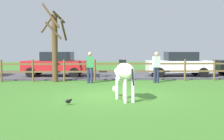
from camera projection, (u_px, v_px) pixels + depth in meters
name	position (u px, v px, depth m)	size (l,w,h in m)	color
ground_plane	(118.00, 96.00, 11.09)	(60.00, 60.00, 0.00)	#3D7528
parking_asphalt	(107.00, 74.00, 20.35)	(28.00, 7.40, 0.05)	#47474C
paddock_fence	(110.00, 69.00, 16.02)	(22.06, 0.11, 1.21)	brown
bare_tree	(55.00, 44.00, 15.62)	(1.34, 1.33, 4.19)	#513A23
zebra	(124.00, 74.00, 10.03)	(0.82, 1.89, 1.41)	white
crow_on_grass	(68.00, 101.00, 9.24)	(0.22, 0.10, 0.20)	black
parked_car_white	(179.00, 64.00, 18.54)	(4.06, 2.01, 1.56)	white
parked_car_red	(56.00, 64.00, 18.53)	(4.13, 2.16, 1.56)	red
visitor_left_of_tree	(156.00, 66.00, 15.30)	(0.41, 0.31, 1.64)	#232847
visitor_right_of_tree	(90.00, 66.00, 15.13)	(0.36, 0.22, 1.64)	#232847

